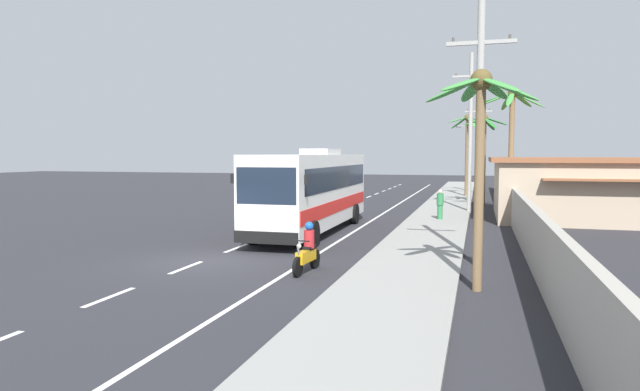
% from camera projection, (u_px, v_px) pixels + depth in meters
% --- Properties ---
extents(ground_plane, '(160.00, 160.00, 0.00)m').
position_uv_depth(ground_plane, '(202.00, 262.00, 18.55)').
color(ground_plane, '#28282D').
extents(sidewalk_kerb, '(3.20, 90.00, 0.14)m').
position_uv_depth(sidewalk_kerb, '(432.00, 229.00, 26.26)').
color(sidewalk_kerb, gray).
rests_on(sidewalk_kerb, ground).
extents(lane_markings, '(3.51, 71.00, 0.01)m').
position_uv_depth(lane_markings, '(356.00, 216.00, 32.05)').
color(lane_markings, white).
rests_on(lane_markings, ground).
extents(boundary_wall, '(0.24, 60.00, 1.90)m').
position_uv_depth(boundary_wall, '(512.00, 205.00, 28.99)').
color(boundary_wall, '#9E998E').
rests_on(boundary_wall, ground).
extents(coach_bus_foreground, '(2.97, 11.77, 3.85)m').
position_uv_depth(coach_bus_foreground, '(312.00, 189.00, 25.48)').
color(coach_bus_foreground, white).
rests_on(coach_bus_foreground, ground).
extents(motorcycle_beside_bus, '(0.56, 1.96, 1.53)m').
position_uv_depth(motorcycle_beside_bus, '(307.00, 252.00, 16.85)').
color(motorcycle_beside_bus, black).
rests_on(motorcycle_beside_bus, ground).
extents(pedestrian_near_kerb, '(0.36, 0.36, 1.57)m').
position_uv_depth(pedestrian_near_kerb, '(440.00, 204.00, 29.37)').
color(pedestrian_near_kerb, '#2D7A47').
rests_on(pedestrian_near_kerb, sidewalk_kerb).
extents(utility_pole_nearest, '(2.15, 0.24, 8.67)m').
position_uv_depth(utility_pole_nearest, '(479.00, 125.00, 17.68)').
color(utility_pole_nearest, '#9E9E99').
rests_on(utility_pole_nearest, ground).
extents(utility_pole_mid, '(2.24, 0.24, 9.67)m').
position_uv_depth(utility_pole_mid, '(470.00, 130.00, 33.53)').
color(utility_pole_mid, '#9E9E99').
rests_on(utility_pole_mid, ground).
extents(utility_pole_far, '(3.08, 0.24, 8.36)m').
position_uv_depth(utility_pole_far, '(477.00, 144.00, 49.21)').
color(utility_pole_far, '#9E9E99').
rests_on(utility_pole_far, ground).
extents(palm_nearest, '(3.07, 3.14, 6.33)m').
position_uv_depth(palm_nearest, '(484.00, 141.00, 37.88)').
color(palm_nearest, brown).
rests_on(palm_nearest, ground).
extents(palm_second, '(3.78, 3.75, 7.48)m').
position_uv_depth(palm_second, '(512.00, 124.00, 33.01)').
color(palm_second, brown).
rests_on(palm_second, ground).
extents(palm_third, '(2.89, 2.72, 5.77)m').
position_uv_depth(palm_third, '(481.00, 124.00, 14.28)').
color(palm_third, brown).
rests_on(palm_third, ground).
extents(palm_fourth, '(3.32, 3.00, 6.87)m').
position_uv_depth(palm_fourth, '(467.00, 139.00, 45.72)').
color(palm_fourth, brown).
rests_on(palm_fourth, ground).
extents(roadside_building, '(13.89, 9.64, 3.41)m').
position_uv_depth(roadside_building, '(623.00, 189.00, 29.94)').
color(roadside_building, tan).
rests_on(roadside_building, ground).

